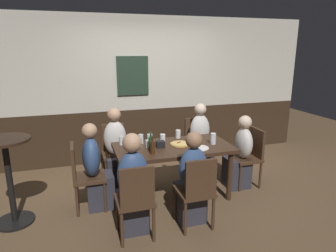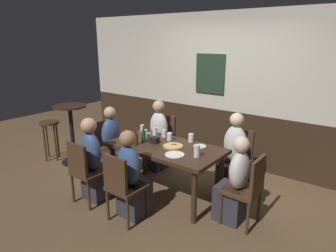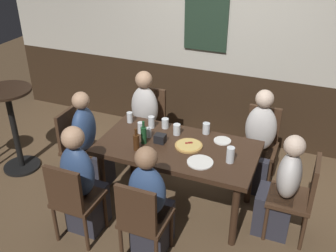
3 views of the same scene
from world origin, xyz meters
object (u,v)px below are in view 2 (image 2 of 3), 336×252
chair_mid_near (122,184)px  person_right_far (233,159)px  chair_left_near (85,169)px  condiment_caddy (155,140)px  person_mid_near (132,181)px  chair_head_west (107,144)px  tumbler_water (149,137)px  pint_glass_amber (145,134)px  pint_glass_pale (197,151)px  highball_clear (155,132)px  chair_head_east (248,187)px  beer_glass_tall (142,129)px  beer_bottle_brown (136,139)px  dining_table (165,152)px  plate_white_large (175,155)px  person_left_far (157,140)px  tumbler_short (191,138)px  beer_glass_half (170,137)px  bar_stool (50,130)px  chair_right_far (238,156)px  pizza (173,146)px  plate_white_small (200,146)px  person_head_west (114,148)px  beer_bottle_green (144,136)px  person_left_near (94,165)px  side_bar_table (72,130)px  chair_left_far (163,138)px  person_head_east (234,186)px  pint_glass_stout (164,134)px

chair_mid_near → person_right_far: bearing=65.1°
chair_left_near → condiment_caddy: (0.51, 0.83, 0.29)m
chair_left_near → person_mid_near: size_ratio=0.78×
chair_head_west → person_right_far: (1.91, 0.67, -0.00)m
tumbler_water → pint_glass_amber: pint_glass_amber is taller
pint_glass_pale → highball_clear: bearing=160.9°
chair_head_east → beer_glass_tall: size_ratio=7.37×
beer_bottle_brown → pint_glass_amber: bearing=108.6°
dining_table → beer_bottle_brown: (-0.35, -0.21, 0.18)m
beer_glass_tall → beer_bottle_brown: beer_bottle_brown is taller
plate_white_large → person_left_far: bearing=139.0°
tumbler_short → beer_glass_half: 0.31m
tumbler_water → bar_stool: size_ratio=0.14×
person_right_far → pint_glass_pale: bearing=-100.9°
chair_head_west → beer_glass_tall: size_ratio=7.37×
chair_right_far → chair_head_west: same height
chair_mid_near → condiment_caddy: 0.90m
chair_left_near → beer_glass_tall: 1.15m
plate_white_large → beer_glass_half: bearing=133.6°
highball_clear → beer_glass_tall: (-0.27, 0.02, -0.00)m
pizza → dining_table: bearing=-162.7°
dining_table → beer_glass_half: beer_glass_half is taller
tumbler_water → beer_bottle_brown: bearing=-90.9°
chair_right_far → highball_clear: size_ratio=6.69×
chair_mid_near → highball_clear: bearing=110.1°
tumbler_water → plate_white_small: (0.74, 0.20, -0.04)m
condiment_caddy → pizza: bearing=6.9°
person_head_west → beer_bottle_brown: 0.81m
tumbler_short → dining_table: bearing=-118.2°
person_left_far → plate_white_small: bearing=-20.8°
beer_bottle_green → person_left_near: bearing=-121.1°
chair_head_west → side_bar_table: side_bar_table is taller
person_mid_near → pizza: person_mid_near is taller
plate_white_small → chair_left_far: bearing=152.2°
chair_head_east → person_left_near: size_ratio=0.75×
tumbler_water → plate_white_small: size_ratio=0.58×
pint_glass_pale → pint_glass_amber: size_ratio=1.25×
person_head_east → highball_clear: bearing=170.1°
highball_clear → person_right_far: bearing=21.1°
person_right_far → pizza: 0.91m
person_right_far → pint_glass_pale: 0.83m
beer_glass_tall → pint_glass_stout: (0.41, 0.03, -0.01)m
pizza → pint_glass_stout: size_ratio=2.55×
pizza → plate_white_small: 0.36m
chair_left_near → person_left_near: person_left_near is taller
plate_white_small → person_right_far: bearing=53.4°
person_right_far → person_head_west: bearing=-158.9°
tumbler_short → pint_glass_stout: tumbler_short is taller
chair_right_far → beer_glass_tall: bearing=-157.6°
tumbler_water → pint_glass_amber: size_ratio=0.81×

